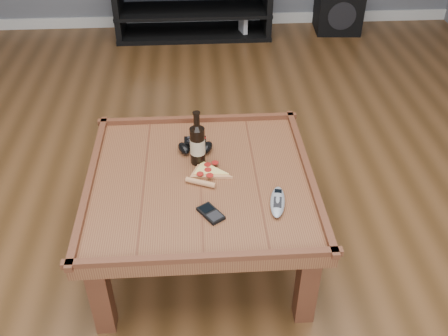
{
  "coord_description": "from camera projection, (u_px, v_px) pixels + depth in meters",
  "views": [
    {
      "loc": [
        -0.01,
        -1.74,
        1.82
      ],
      "look_at": [
        0.1,
        -0.02,
        0.52
      ],
      "focal_mm": 40.0,
      "sensor_mm": 36.0,
      "label": 1
    }
  ],
  "objects": [
    {
      "name": "game_console",
      "position": [
        243.0,
        27.0,
        4.59
      ],
      "size": [
        0.12,
        0.17,
        0.19
      ],
      "rotation": [
        0.0,
        0.0,
        0.28
      ],
      "color": "slate",
      "rests_on": "ground"
    },
    {
      "name": "game_controller",
      "position": [
        195.0,
        146.0,
        2.38
      ],
      "size": [
        0.19,
        0.12,
        0.05
      ],
      "rotation": [
        0.0,
        0.0,
        0.0
      ],
      "color": "black",
      "rests_on": "coffee_table"
    },
    {
      "name": "pizza_slice",
      "position": [
        207.0,
        173.0,
        2.23
      ],
      "size": [
        0.23,
        0.28,
        0.03
      ],
      "rotation": [
        0.0,
        0.0,
        -0.4
      ],
      "color": "tan",
      "rests_on": "coffee_table"
    },
    {
      "name": "baseboard",
      "position": [
        194.0,
        20.0,
        4.84
      ],
      "size": [
        5.0,
        0.02,
        0.1
      ],
      "primitive_type": "cube",
      "color": "silver",
      "rests_on": "ground"
    },
    {
      "name": "remote_control",
      "position": [
        278.0,
        202.0,
        2.07
      ],
      "size": [
        0.09,
        0.21,
        0.03
      ],
      "rotation": [
        0.0,
        0.0,
        -0.18
      ],
      "color": "gray",
      "rests_on": "coffee_table"
    },
    {
      "name": "smartphone",
      "position": [
        211.0,
        213.0,
        2.02
      ],
      "size": [
        0.12,
        0.13,
        0.02
      ],
      "rotation": [
        0.0,
        0.0,
        0.59
      ],
      "color": "black",
      "rests_on": "coffee_table"
    },
    {
      "name": "media_console",
      "position": [
        193.0,
        9.0,
        4.53
      ],
      "size": [
        1.4,
        0.45,
        0.5
      ],
      "color": "black",
      "rests_on": "ground"
    },
    {
      "name": "beer_bottle",
      "position": [
        197.0,
        143.0,
        2.25
      ],
      "size": [
        0.07,
        0.07,
        0.27
      ],
      "color": "black",
      "rests_on": "coffee_table"
    },
    {
      "name": "subwoofer",
      "position": [
        338.0,
        9.0,
        4.66
      ],
      "size": [
        0.43,
        0.43,
        0.4
      ],
      "rotation": [
        0.0,
        0.0,
        -0.07
      ],
      "color": "black",
      "rests_on": "ground"
    },
    {
      "name": "coffee_table",
      "position": [
        201.0,
        189.0,
        2.25
      ],
      "size": [
        1.03,
        1.03,
        0.48
      ],
      "color": "#5A2D19",
      "rests_on": "ground"
    },
    {
      "name": "ground",
      "position": [
        203.0,
        249.0,
        2.49
      ],
      "size": [
        6.0,
        6.0,
        0.0
      ],
      "primitive_type": "plane",
      "color": "#452A13",
      "rests_on": "ground"
    }
  ]
}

